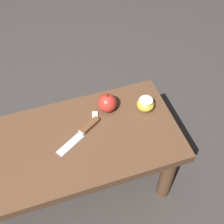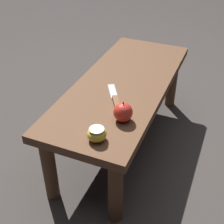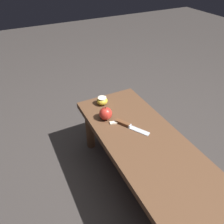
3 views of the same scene
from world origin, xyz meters
name	(u,v)px [view 1 (image 1 of 3)]	position (x,y,z in m)	size (l,w,h in m)	color
ground_plane	(58,192)	(0.00, 0.00, 0.00)	(8.00, 8.00, 0.00)	#383330
wooden_bench	(47,157)	(0.00, 0.00, 0.33)	(1.08, 0.43, 0.39)	brown
knife	(85,131)	(-0.17, -0.03, 0.40)	(0.20, 0.14, 0.02)	#B7BABF
apple_whole	(107,103)	(-0.29, -0.11, 0.43)	(0.08, 0.08, 0.09)	red
apple_cut	(146,104)	(-0.45, -0.06, 0.42)	(0.07, 0.07, 0.05)	gold
apple_slice_near_knife	(95,117)	(-0.23, -0.08, 0.39)	(0.04, 0.06, 0.01)	silver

